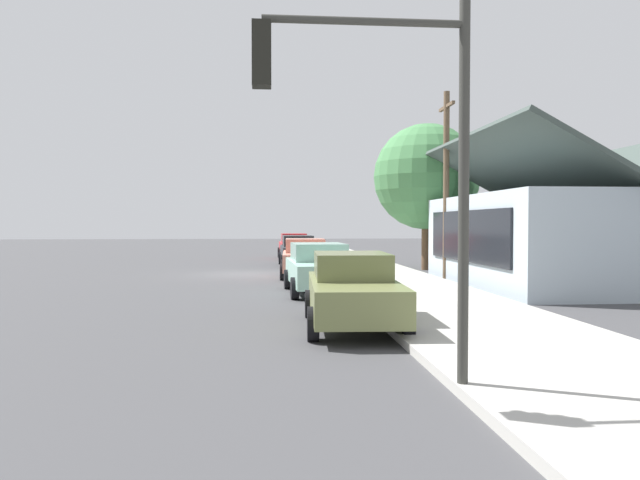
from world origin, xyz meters
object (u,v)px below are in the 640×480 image
Objects in this scene: shade_tree at (426,177)px; car_cherry at (294,246)px; car_charcoal at (298,250)px; car_coral at (305,257)px; utility_pole_wooden at (446,181)px; traffic_light_main at (383,126)px; car_seafoam at (320,268)px; car_olive at (353,289)px; fire_hydrant_red at (378,285)px.

car_cherry is at bearing -148.75° from shade_tree.
shade_tree is (3.35, 6.00, 3.65)m from car_charcoal.
car_cherry is 1.02× the size of car_coral.
utility_pole_wooden is at bearing 19.22° from car_cherry.
car_charcoal is at bearing -146.01° from utility_pole_wooden.
utility_pole_wooden reaches higher than traffic_light_main.
car_cherry and car_seafoam have the same top height.
fire_hydrant_red is (-3.96, 1.29, -0.32)m from car_olive.
car_coral reaches higher than fire_hydrant_red.
shade_tree is at bearing 162.25° from car_olive.
car_coral is at bearing -1.72° from car_cherry.
car_seafoam is 7.62m from utility_pole_wooden.
car_cherry is 13.12m from car_coral.
car_coral is (6.68, -0.05, 0.00)m from car_charcoal.
utility_pole_wooden is (1.49, 5.56, 3.11)m from car_coral.
car_charcoal and car_olive have the same top height.
utility_pole_wooden is at bearing 126.03° from car_seafoam.
traffic_light_main is at bearing -16.54° from shade_tree.
shade_tree is (9.79, 5.94, 3.65)m from car_cherry.
car_seafoam is (5.81, 0.10, 0.00)m from car_coral.
fire_hydrant_red is (6.69, -4.00, -3.43)m from utility_pole_wooden.
utility_pole_wooden is (8.17, 5.51, 3.12)m from car_charcoal.
car_cherry is 6.44m from car_charcoal.
car_charcoal is at bearing 177.97° from car_seafoam.
shade_tree is 9.89× the size of fire_hydrant_red.
utility_pole_wooden is at bearing 156.32° from car_olive.
car_seafoam is at bearing 3.18° from car_coral.
utility_pole_wooden reaches higher than car_charcoal.
car_seafoam is at bearing 179.03° from traffic_light_main.
car_charcoal reaches higher than fire_hydrant_red.
car_charcoal is 0.93× the size of car_olive.
car_coral is at bearing -175.99° from car_olive.
traffic_light_main is at bearing -1.63° from car_cherry.
shade_tree is 4.88m from utility_pole_wooden.
car_cherry is at bearing -178.28° from car_coral.
traffic_light_main is 9.81m from fire_hydrant_red.
traffic_light_main is at bearing -3.23° from car_seafoam.
car_cherry is at bearing 177.70° from car_seafoam.
car_seafoam is 1.01× the size of car_olive.
car_seafoam is 0.91× the size of traffic_light_main.
car_coral is 17.59m from traffic_light_main.
car_coral is 6.55m from utility_pole_wooden.
traffic_light_main is (20.71, -6.15, -0.98)m from shade_tree.
car_coral is 8.34m from fire_hydrant_red.
shade_tree reaches higher than car_seafoam.
utility_pole_wooden reaches higher than fire_hydrant_red.
car_cherry is 12.02m from shade_tree.
car_olive is at bearing -18.12° from fire_hydrant_red.
car_cherry is 25.27m from car_olive.
car_cherry is 21.36m from fire_hydrant_red.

